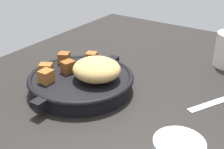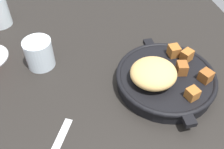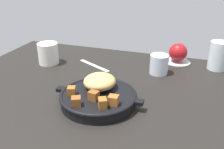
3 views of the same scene
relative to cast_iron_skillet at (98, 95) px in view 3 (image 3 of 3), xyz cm
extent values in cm
cube|color=black|center=(-3.28, 9.06, -3.94)|extent=(109.38, 80.89, 2.40)
cylinder|color=black|center=(0.14, -0.48, -1.06)|extent=(22.94, 22.94, 3.36)
torus|color=black|center=(0.14, -0.48, 0.35)|extent=(23.68, 23.68, 1.20)
cube|color=black|center=(12.82, -0.48, 0.11)|extent=(2.64, 2.40, 1.20)
cube|color=black|center=(-12.54, -0.48, 0.11)|extent=(2.64, 2.40, 1.20)
ellipsoid|color=tan|center=(-0.77, 3.29, 2.96)|extent=(10.10, 10.55, 4.69)
cube|color=brown|center=(0.20, -4.13, 1.99)|extent=(3.15, 2.80, 2.75)
cube|color=#935623|center=(-7.38, -3.23, 1.84)|extent=(2.99, 3.06, 2.45)
cube|color=brown|center=(-2.84, -8.45, 1.90)|extent=(3.43, 3.42, 2.56)
cube|color=#935623|center=(6.42, -4.73, 1.99)|extent=(2.84, 2.61, 2.75)
cube|color=#935623|center=(4.08, -7.12, 2.00)|extent=(3.25, 3.47, 2.76)
cylinder|color=#B7BABF|center=(19.96, 42.68, -2.44)|extent=(11.27, 11.27, 0.60)
sphere|color=maroon|center=(19.96, 42.68, 1.73)|extent=(7.75, 7.75, 7.75)
cube|color=silver|center=(-12.63, 27.33, -2.56)|extent=(16.26, 9.64, 0.36)
cylinder|color=silver|center=(35.69, 40.06, 2.96)|extent=(7.19, 7.19, 11.41)
cylinder|color=silver|center=(14.12, 28.24, 1.03)|extent=(7.09, 7.09, 7.55)
cylinder|color=silver|center=(-32.02, 23.86, 1.69)|extent=(8.42, 8.42, 8.87)
camera|label=1|loc=(45.32, 38.44, 30.58)|focal=47.79mm
camera|label=2|loc=(-37.76, 21.27, 43.69)|focal=41.15mm
camera|label=3|loc=(25.25, -62.28, 37.71)|focal=40.15mm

